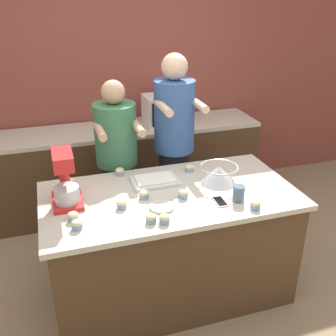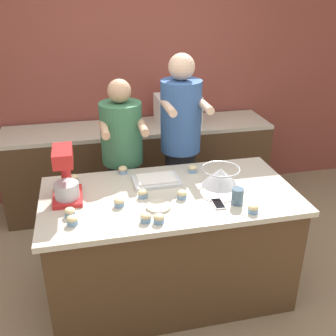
{
  "view_description": "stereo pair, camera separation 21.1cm",
  "coord_description": "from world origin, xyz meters",
  "px_view_note": "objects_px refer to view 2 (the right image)",
  "views": [
    {
      "loc": [
        -0.76,
        -2.38,
        2.26
      ],
      "look_at": [
        0.0,
        0.05,
        1.08
      ],
      "focal_mm": 42.0,
      "sensor_mm": 36.0,
      "label": 1
    },
    {
      "loc": [
        -0.56,
        -2.43,
        2.26
      ],
      "look_at": [
        0.0,
        0.05,
        1.08
      ],
      "focal_mm": 42.0,
      "sensor_mm": 36.0,
      "label": 2
    }
  ],
  "objects_px": {
    "small_plate": "(159,207)",
    "cupcake_7": "(193,169)",
    "mixing_bowl": "(220,176)",
    "cupcake_1": "(74,178)",
    "microwave_oven": "(178,110)",
    "stand_mixer": "(65,177)",
    "drinking_glass": "(238,196)",
    "baking_tray": "(156,180)",
    "cupcake_4": "(159,218)",
    "cupcake_8": "(182,194)",
    "cupcake_0": "(146,217)",
    "cupcake_5": "(253,209)",
    "person_right": "(180,150)",
    "cupcake_3": "(119,202)",
    "cell_phone": "(218,204)",
    "cupcake_2": "(143,193)",
    "cupcake_9": "(72,220)",
    "cupcake_10": "(123,170)",
    "person_left": "(123,166)",
    "cupcake_6": "(70,212)"
  },
  "relations": [
    {
      "from": "small_plate",
      "to": "cupcake_7",
      "type": "xyz_separation_m",
      "value": [
        0.38,
        0.49,
        0.02
      ]
    },
    {
      "from": "mixing_bowl",
      "to": "cupcake_1",
      "type": "bearing_deg",
      "value": 165.07
    },
    {
      "from": "small_plate",
      "to": "microwave_oven",
      "type": "bearing_deg",
      "value": 71.77
    },
    {
      "from": "stand_mixer",
      "to": "drinking_glass",
      "type": "height_order",
      "value": "stand_mixer"
    },
    {
      "from": "mixing_bowl",
      "to": "baking_tray",
      "type": "distance_m",
      "value": 0.49
    },
    {
      "from": "cupcake_4",
      "to": "cupcake_8",
      "type": "height_order",
      "value": "same"
    },
    {
      "from": "cupcake_0",
      "to": "cupcake_7",
      "type": "distance_m",
      "value": 0.8
    },
    {
      "from": "cupcake_4",
      "to": "cupcake_5",
      "type": "distance_m",
      "value": 0.63
    },
    {
      "from": "person_right",
      "to": "cupcake_3",
      "type": "height_order",
      "value": "person_right"
    },
    {
      "from": "cupcake_5",
      "to": "cupcake_7",
      "type": "xyz_separation_m",
      "value": [
        -0.22,
        0.68,
        0.0
      ]
    },
    {
      "from": "cupcake_3",
      "to": "cupcake_5",
      "type": "bearing_deg",
      "value": -18.16
    },
    {
      "from": "person_right",
      "to": "cupcake_0",
      "type": "distance_m",
      "value": 1.12
    },
    {
      "from": "baking_tray",
      "to": "cell_phone",
      "type": "distance_m",
      "value": 0.55
    },
    {
      "from": "baking_tray",
      "to": "cupcake_0",
      "type": "relative_size",
      "value": 5.02
    },
    {
      "from": "mixing_bowl",
      "to": "cupcake_2",
      "type": "xyz_separation_m",
      "value": [
        -0.6,
        -0.06,
        -0.04
      ]
    },
    {
      "from": "stand_mixer",
      "to": "mixing_bowl",
      "type": "bearing_deg",
      "value": -1.73
    },
    {
      "from": "cupcake_8",
      "to": "cupcake_9",
      "type": "height_order",
      "value": "same"
    },
    {
      "from": "baking_tray",
      "to": "cupcake_10",
      "type": "bearing_deg",
      "value": 137.38
    },
    {
      "from": "drinking_glass",
      "to": "person_left",
      "type": "bearing_deg",
      "value": 126.13
    },
    {
      "from": "cupcake_8",
      "to": "cupcake_10",
      "type": "xyz_separation_m",
      "value": [
        -0.36,
        0.5,
        0.0
      ]
    },
    {
      "from": "person_left",
      "to": "cupcake_8",
      "type": "distance_m",
      "value": 0.84
    },
    {
      "from": "cupcake_1",
      "to": "cupcake_10",
      "type": "height_order",
      "value": "same"
    },
    {
      "from": "stand_mixer",
      "to": "cupcake_3",
      "type": "bearing_deg",
      "value": -28.06
    },
    {
      "from": "mixing_bowl",
      "to": "cupcake_1",
      "type": "distance_m",
      "value": 1.11
    },
    {
      "from": "cupcake_1",
      "to": "cupcake_0",
      "type": "bearing_deg",
      "value": -56.45
    },
    {
      "from": "baking_tray",
      "to": "cupcake_8",
      "type": "relative_size",
      "value": 5.02
    },
    {
      "from": "microwave_oven",
      "to": "drinking_glass",
      "type": "height_order",
      "value": "microwave_oven"
    },
    {
      "from": "cell_phone",
      "to": "cupcake_7",
      "type": "height_order",
      "value": "cupcake_7"
    },
    {
      "from": "cupcake_4",
      "to": "cupcake_3",
      "type": "bearing_deg",
      "value": 130.49
    },
    {
      "from": "person_right",
      "to": "drinking_glass",
      "type": "height_order",
      "value": "person_right"
    },
    {
      "from": "baking_tray",
      "to": "cell_phone",
      "type": "bearing_deg",
      "value": -50.45
    },
    {
      "from": "mixing_bowl",
      "to": "cell_phone",
      "type": "distance_m",
      "value": 0.31
    },
    {
      "from": "person_right",
      "to": "cupcake_2",
      "type": "bearing_deg",
      "value": -122.99
    },
    {
      "from": "cupcake_7",
      "to": "cupcake_4",
      "type": "bearing_deg",
      "value": -121.73
    },
    {
      "from": "cell_phone",
      "to": "cupcake_6",
      "type": "relative_size",
      "value": 2.08
    },
    {
      "from": "cupcake_0",
      "to": "cupcake_5",
      "type": "height_order",
      "value": "same"
    },
    {
      "from": "small_plate",
      "to": "cell_phone",
      "type": "bearing_deg",
      "value": -6.79
    },
    {
      "from": "baking_tray",
      "to": "cupcake_9",
      "type": "bearing_deg",
      "value": -144.04
    },
    {
      "from": "stand_mixer",
      "to": "cupcake_6",
      "type": "relative_size",
      "value": 5.45
    },
    {
      "from": "cupcake_9",
      "to": "cupcake_1",
      "type": "bearing_deg",
      "value": 88.72
    },
    {
      "from": "mixing_bowl",
      "to": "cupcake_4",
      "type": "xyz_separation_m",
      "value": [
        -0.55,
        -0.41,
        -0.04
      ]
    },
    {
      "from": "cupcake_4",
      "to": "cupcake_10",
      "type": "height_order",
      "value": "same"
    },
    {
      "from": "baking_tray",
      "to": "cupcake_7",
      "type": "xyz_separation_m",
      "value": [
        0.32,
        0.11,
        0.01
      ]
    },
    {
      "from": "cupcake_7",
      "to": "cupcake_10",
      "type": "bearing_deg",
      "value": 169.57
    },
    {
      "from": "person_right",
      "to": "small_plate",
      "type": "distance_m",
      "value": 0.94
    },
    {
      "from": "drinking_glass",
      "to": "cupcake_10",
      "type": "bearing_deg",
      "value": 137.44
    },
    {
      "from": "mixing_bowl",
      "to": "baking_tray",
      "type": "relative_size",
      "value": 0.82
    },
    {
      "from": "cupcake_7",
      "to": "cupcake_3",
      "type": "bearing_deg",
      "value": -147.43
    },
    {
      "from": "person_left",
      "to": "baking_tray",
      "type": "xyz_separation_m",
      "value": [
        0.2,
        -0.49,
        0.09
      ]
    },
    {
      "from": "small_plate",
      "to": "cupcake_2",
      "type": "bearing_deg",
      "value": 116.15
    }
  ]
}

